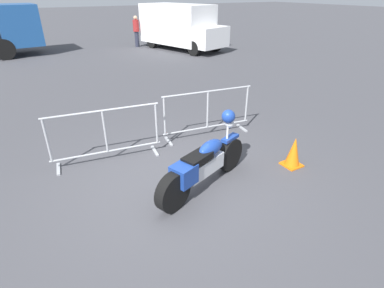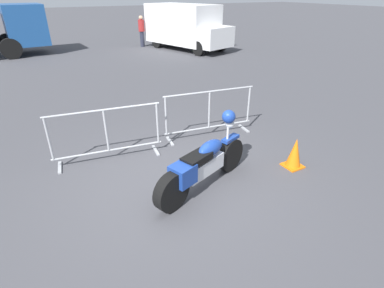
{
  "view_description": "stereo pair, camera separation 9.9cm",
  "coord_description": "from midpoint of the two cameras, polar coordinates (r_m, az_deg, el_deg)",
  "views": [
    {
      "loc": [
        -1.9,
        -3.95,
        3.04
      ],
      "look_at": [
        0.4,
        0.03,
        0.65
      ],
      "focal_mm": 28.0,
      "sensor_mm": 36.0,
      "label": 1
    },
    {
      "loc": [
        -1.81,
        -4.0,
        3.04
      ],
      "look_at": [
        0.4,
        0.03,
        0.65
      ],
      "focal_mm": 28.0,
      "sensor_mm": 36.0,
      "label": 2
    }
  ],
  "objects": [
    {
      "name": "ground_plane",
      "position": [
        5.33,
        -3.08,
        -7.3
      ],
      "size": [
        120.0,
        120.0,
        0.0
      ],
      "primitive_type": "plane",
      "color": "#424247"
    },
    {
      "name": "crowd_barrier_near",
      "position": [
        5.96,
        -15.49,
        1.77
      ],
      "size": [
        2.11,
        0.7,
        1.07
      ],
      "rotation": [
        0.0,
        0.0,
        -0.13
      ],
      "color": "#9EA0A5",
      "rests_on": "ground"
    },
    {
      "name": "delivery_van",
      "position": [
        17.58,
        -1.14,
        21.62
      ],
      "size": [
        3.28,
        5.35,
        2.31
      ],
      "rotation": [
        0.0,
        0.0,
        -1.29
      ],
      "color": "white",
      "rests_on": "ground"
    },
    {
      "name": "pedestrian",
      "position": [
        18.64,
        -9.43,
        20.63
      ],
      "size": [
        0.38,
        0.38,
        1.69
      ],
      "rotation": [
        0.0,
        0.0,
        0.12
      ],
      "color": "#262838",
      "rests_on": "ground"
    },
    {
      "name": "traffic_cone",
      "position": [
        5.97,
        19.42,
        -1.67
      ],
      "size": [
        0.34,
        0.34,
        0.59
      ],
      "color": "orange",
      "rests_on": "ground"
    },
    {
      "name": "crowd_barrier_far",
      "position": [
        6.78,
        3.71,
        5.91
      ],
      "size": [
        2.11,
        0.7,
        1.07
      ],
      "rotation": [
        0.0,
        0.0,
        -0.13
      ],
      "color": "#9EA0A5",
      "rests_on": "ground"
    },
    {
      "name": "planter_island",
      "position": [
        21.8,
        0.31,
        20.51
      ],
      "size": [
        4.66,
        4.66,
        1.22
      ],
      "color": "#ADA89E",
      "rests_on": "ground"
    },
    {
      "name": "motorcycle",
      "position": [
        4.97,
        2.79,
        -3.78
      ],
      "size": [
        2.08,
        0.91,
        1.22
      ],
      "rotation": [
        0.0,
        0.0,
        0.35
      ],
      "color": "black",
      "rests_on": "ground"
    }
  ]
}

